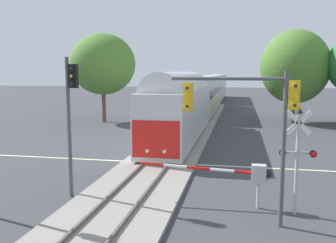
{
  "coord_description": "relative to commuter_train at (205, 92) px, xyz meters",
  "views": [
    {
      "loc": [
        4.61,
        -21.17,
        5.49
      ],
      "look_at": [
        -0.32,
        3.96,
        2.0
      ],
      "focal_mm": 39.17,
      "sensor_mm": 36.0,
      "label": 1
    }
  ],
  "objects": [
    {
      "name": "ground_plane",
      "position": [
        -0.0,
        -28.31,
        -2.73
      ],
      "size": [
        220.0,
        220.0,
        0.0
      ],
      "primitive_type": "plane",
      "color": "#3D3D42"
    },
    {
      "name": "road_centre_stripe",
      "position": [
        -0.0,
        -28.31,
        -2.73
      ],
      "size": [
        44.0,
        0.2,
        0.01
      ],
      "color": "beige",
      "rests_on": "ground"
    },
    {
      "name": "railway_track",
      "position": [
        -0.0,
        -28.31,
        -2.64
      ],
      "size": [
        4.4,
        80.0,
        0.32
      ],
      "color": "gray",
      "rests_on": "ground"
    },
    {
      "name": "commuter_train",
      "position": [
        0.0,
        0.0,
        0.0
      ],
      "size": [
        3.04,
        63.17,
        5.16
      ],
      "color": "silver",
      "rests_on": "railway_track"
    },
    {
      "name": "crossing_gate_near",
      "position": [
        4.87,
        -34.81,
        -1.32
      ],
      "size": [
        5.46,
        0.4,
        1.8
      ],
      "color": "#B7B7BC",
      "rests_on": "ground"
    },
    {
      "name": "crossing_signal_mast",
      "position": [
        6.81,
        -35.22,
        -0.19
      ],
      "size": [
        1.36,
        0.44,
        4.17
      ],
      "color": "#B2B2B7",
      "rests_on": "ground"
    },
    {
      "name": "traffic_signal_near_right",
      "position": [
        5.03,
        -36.5,
        1.41
      ],
      "size": [
        4.39,
        0.38,
        5.5
      ],
      "color": "#4C4C51",
      "rests_on": "ground"
    },
    {
      "name": "traffic_signal_median",
      "position": [
        -2.46,
        -35.01,
        1.34
      ],
      "size": [
        0.53,
        0.38,
        6.11
      ],
      "color": "#4C4C51",
      "rests_on": "ground"
    },
    {
      "name": "oak_behind_train",
      "position": [
        -9.99,
        -11.58,
        3.56
      ],
      "size": [
        7.0,
        7.0,
        9.59
      ],
      "color": "brown",
      "rests_on": "ground"
    },
    {
      "name": "oak_far_right",
      "position": [
        10.26,
        -8.53,
        3.28
      ],
      "size": [
        7.18,
        7.18,
        9.9
      ],
      "color": "#4C3828",
      "rests_on": "ground"
    }
  ]
}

